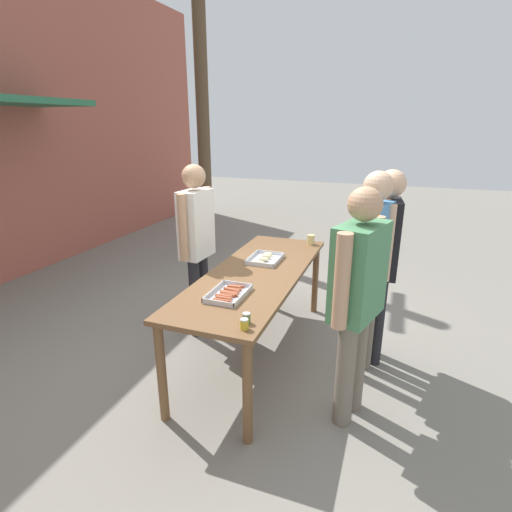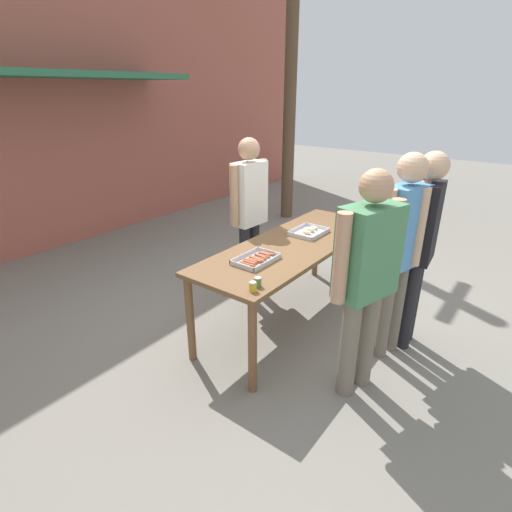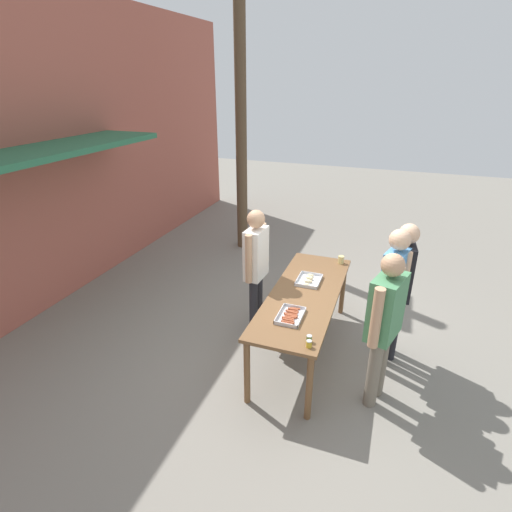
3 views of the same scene
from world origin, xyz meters
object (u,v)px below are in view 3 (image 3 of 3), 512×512
food_tray_sausages (290,316)px  person_customer_with_cup (402,279)px  person_server_behind_table (256,261)px  condiment_jar_ketchup (309,339)px  food_tray_buns (309,280)px  person_customer_waiting_in_line (392,287)px  beer_cup (341,260)px  utility_pole (241,106)px  person_customer_holding_hotdog (385,319)px  condiment_jar_mustard (309,344)px

food_tray_sausages → person_customer_with_cup: size_ratio=0.22×
person_server_behind_table → person_customer_with_cup: (0.09, -1.80, 0.01)m
food_tray_sausages → condiment_jar_ketchup: size_ratio=5.38×
food_tray_sausages → food_tray_buns: food_tray_buns is taller
food_tray_sausages → person_customer_waiting_in_line: person_customer_waiting_in_line is taller
beer_cup → food_tray_sausages: bearing=169.5°
food_tray_buns → person_customer_with_cup: (-0.02, -1.11, 0.22)m
food_tray_sausages → utility_pole: size_ratio=0.07×
person_customer_with_cup → utility_pole: (2.73, 3.13, 1.70)m
food_tray_sausages → person_server_behind_table: size_ratio=0.22×
person_customer_with_cup → beer_cup: bearing=-137.4°
food_tray_buns → person_server_behind_table: person_server_behind_table is taller
person_server_behind_table → person_customer_holding_hotdog: size_ratio=1.01×
food_tray_buns → person_server_behind_table: 0.73m
food_tray_buns → utility_pole: 3.89m
food_tray_buns → person_customer_holding_hotdog: bearing=-132.2°
condiment_jar_mustard → person_server_behind_table: bearing=38.9°
condiment_jar_ketchup → food_tray_sausages: bearing=39.0°
condiment_jar_mustard → person_customer_waiting_in_line: person_customer_waiting_in_line is taller
person_server_behind_table → food_tray_buns: bearing=-77.7°
food_tray_buns → condiment_jar_mustard: 1.39m
food_tray_sausages → food_tray_buns: bearing=0.1°
person_customer_holding_hotdog → utility_pole: bearing=-123.9°
person_customer_holding_hotdog → person_customer_with_cup: person_customer_with_cup is taller
food_tray_sausages → food_tray_buns: size_ratio=1.05×
person_customer_waiting_in_line → food_tray_buns: bearing=-89.1°
food_tray_buns → person_customer_with_cup: person_customer_with_cup is taller
condiment_jar_mustard → beer_cup: 2.05m
person_server_behind_table → condiment_jar_mustard: bearing=-137.7°
beer_cup → person_customer_with_cup: (-0.72, -0.81, 0.18)m
person_customer_holding_hotdog → person_customer_waiting_in_line: size_ratio=0.98×
food_tray_buns → beer_cup: size_ratio=3.52×
condiment_jar_ketchup → person_server_behind_table: bearing=40.4°
food_tray_buns → beer_cup: 0.76m
person_customer_waiting_in_line → person_server_behind_table: bearing=-79.6°
condiment_jar_ketchup → food_tray_buns: bearing=13.2°
condiment_jar_mustard → utility_pole: size_ratio=0.01×
condiment_jar_mustard → person_customer_holding_hotdog: bearing=-55.0°
food_tray_sausages → condiment_jar_mustard: (-0.45, -0.31, 0.02)m
food_tray_sausages → person_customer_waiting_in_line: size_ratio=0.22×
beer_cup → person_server_behind_table: (-0.81, 0.99, 0.17)m
condiment_jar_mustard → person_customer_holding_hotdog: 0.82m
person_server_behind_table → utility_pole: (2.82, 1.33, 1.71)m
food_tray_buns → condiment_jar_mustard: size_ratio=5.13×
food_tray_sausages → beer_cup: (1.60, -0.30, 0.04)m
condiment_jar_mustard → utility_pole: utility_pole is taller
person_server_behind_table → person_customer_with_cup: 1.80m
beer_cup → person_customer_with_cup: bearing=-131.5°
food_tray_buns → person_customer_with_cup: size_ratio=0.21×
food_tray_sausages → condiment_jar_mustard: condiment_jar_mustard is taller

